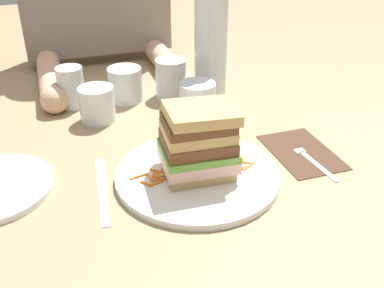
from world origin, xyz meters
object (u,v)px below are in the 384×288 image
(napkin_dark, at_px, (301,152))
(empty_tumbler_1, at_px, (71,87))
(empty_tumbler_2, at_px, (171,78))
(fork, at_px, (309,156))
(knife, at_px, (102,191))
(main_plate, at_px, (197,175))
(empty_tumbler_3, at_px, (97,104))
(juice_glass, at_px, (197,103))
(sandwich, at_px, (198,142))
(water_bottle, at_px, (211,40))
(empty_tumbler_0, at_px, (125,84))

(napkin_dark, relative_size, empty_tumbler_1, 1.79)
(napkin_dark, xyz_separation_m, empty_tumbler_2, (-0.16, 0.34, 0.04))
(fork, xyz_separation_m, knife, (-0.39, 0.01, -0.00))
(empty_tumbler_2, bearing_deg, napkin_dark, -64.51)
(napkin_dark, relative_size, fork, 1.02)
(knife, bearing_deg, main_plate, -3.59)
(main_plate, bearing_deg, empty_tumbler_3, 114.97)
(empty_tumbler_2, height_order, empty_tumbler_3, empty_tumbler_2)
(juice_glass, distance_m, empty_tumbler_1, 0.30)
(empty_tumbler_1, bearing_deg, sandwich, -64.72)
(water_bottle, relative_size, empty_tumbler_1, 3.36)
(empty_tumbler_1, distance_m, empty_tumbler_2, 0.23)
(sandwich, bearing_deg, napkin_dark, 4.85)
(sandwich, bearing_deg, main_plate, 148.42)
(empty_tumbler_3, bearing_deg, juice_glass, -16.51)
(napkin_dark, xyz_separation_m, empty_tumbler_3, (-0.35, 0.26, 0.04))
(empty_tumbler_1, bearing_deg, main_plate, -64.77)
(fork, relative_size, empty_tumbler_0, 2.08)
(knife, xyz_separation_m, empty_tumbler_3, (0.03, 0.27, 0.04))
(napkin_dark, relative_size, knife, 0.85)
(empty_tumbler_2, bearing_deg, main_plate, -99.04)
(knife, bearing_deg, empty_tumbler_0, 72.55)
(main_plate, relative_size, empty_tumbler_1, 3.06)
(empty_tumbler_0, height_order, empty_tumbler_3, empty_tumbler_0)
(juice_glass, distance_m, water_bottle, 0.15)
(fork, bearing_deg, knife, 177.86)
(empty_tumbler_2, bearing_deg, fork, -65.68)
(sandwich, height_order, knife, sandwich)
(fork, xyz_separation_m, empty_tumbler_0, (-0.27, 0.37, 0.04))
(fork, relative_size, empty_tumbler_1, 1.76)
(juice_glass, xyz_separation_m, water_bottle, (0.06, 0.09, 0.11))
(sandwich, distance_m, fork, 0.23)
(main_plate, distance_m, knife, 0.17)
(napkin_dark, distance_m, fork, 0.02)
(main_plate, distance_m, empty_tumbler_1, 0.42)
(juice_glass, relative_size, empty_tumbler_2, 0.90)
(empty_tumbler_0, height_order, empty_tumbler_2, empty_tumbler_2)
(fork, distance_m, knife, 0.39)
(water_bottle, relative_size, empty_tumbler_0, 3.97)
(empty_tumbler_0, bearing_deg, empty_tumbler_1, 177.71)
(napkin_dark, relative_size, water_bottle, 0.53)
(fork, height_order, water_bottle, water_bottle)
(empty_tumbler_0, bearing_deg, fork, -53.83)
(sandwich, relative_size, knife, 0.65)
(fork, bearing_deg, juice_glass, 122.79)
(knife, bearing_deg, napkin_dark, 1.16)
(napkin_dark, height_order, empty_tumbler_0, empty_tumbler_0)
(knife, bearing_deg, water_bottle, 44.67)
(empty_tumbler_3, bearing_deg, empty_tumbler_0, 48.03)
(sandwich, distance_m, empty_tumbler_3, 0.31)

